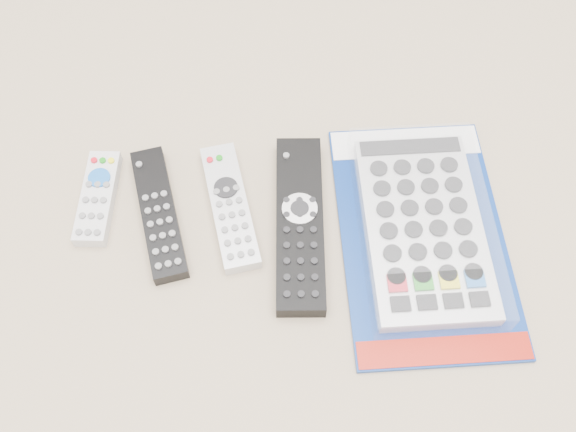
{
  "coord_description": "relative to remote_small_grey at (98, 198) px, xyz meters",
  "views": [
    {
      "loc": [
        0.01,
        -0.44,
        0.75
      ],
      "look_at": [
        0.04,
        -0.02,
        0.01
      ],
      "focal_mm": 40.0,
      "sensor_mm": 36.0,
      "label": 1
    }
  ],
  "objects": [
    {
      "name": "remote_slim_black",
      "position": [
        0.08,
        -0.03,
        0.0
      ],
      "size": [
        0.08,
        0.21,
        0.02
      ],
      "rotation": [
        0.0,
        0.0,
        0.2
      ],
      "color": "black",
      "rests_on": "ground"
    },
    {
      "name": "remote_silver_dvd",
      "position": [
        0.18,
        -0.03,
        0.0
      ],
      "size": [
        0.08,
        0.2,
        0.02
      ],
      "rotation": [
        0.0,
        0.0,
        0.17
      ],
      "color": "silver",
      "rests_on": "ground"
    },
    {
      "name": "jumbo_remote_packaged",
      "position": [
        0.43,
        -0.08,
        0.01
      ],
      "size": [
        0.22,
        0.36,
        0.05
      ],
      "rotation": [
        0.0,
        0.0,
        -0.0
      ],
      "color": "navy",
      "rests_on": "ground"
    },
    {
      "name": "remote_small_grey",
      "position": [
        0.0,
        0.0,
        0.0
      ],
      "size": [
        0.06,
        0.14,
        0.02
      ],
      "rotation": [
        0.0,
        0.0,
        -0.09
      ],
      "color": "silver",
      "rests_on": "ground"
    },
    {
      "name": "remote_large_black",
      "position": [
        0.27,
        -0.06,
        0.0
      ],
      "size": [
        0.08,
        0.26,
        0.03
      ],
      "rotation": [
        0.0,
        0.0,
        -0.06
      ],
      "color": "black",
      "rests_on": "ground"
    }
  ]
}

